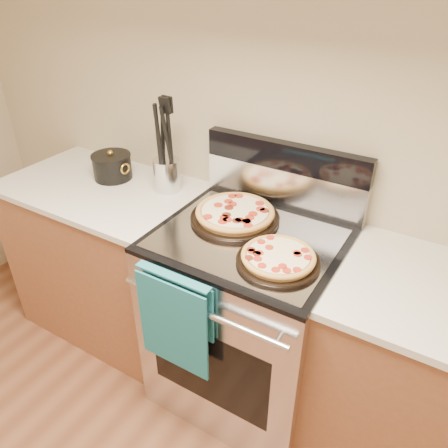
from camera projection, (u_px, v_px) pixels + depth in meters
The scene contains 15 objects.
wall_back at pixel (293, 110), 1.83m from camera, with size 4.00×4.00×0.00m, color tan.
range_body at pixel (247, 319), 2.04m from camera, with size 0.76×0.68×0.90m, color #B7B7BC.
oven_window at pixel (208, 369), 1.80m from camera, with size 0.56×0.01×0.40m, color black.
cooktop at pixel (250, 237), 1.80m from camera, with size 0.76×0.68×0.02m, color black.
backsplash_lower at pixel (283, 187), 1.97m from camera, with size 0.76×0.06×0.18m, color silver.
backsplash_upper at pixel (286, 156), 1.90m from camera, with size 0.76×0.06×0.12m, color black.
oven_handle at pixel (201, 311), 1.58m from camera, with size 0.03×0.03×0.70m, color silver.
dish_towel at pixel (176, 319), 1.69m from camera, with size 0.32×0.05×0.42m, color #156C63, non-canonical shape.
foil_sheet at pixel (247, 238), 1.77m from camera, with size 0.70×0.55×0.01m, color gray.
cabinet_left at pixel (112, 260), 2.46m from camera, with size 1.00×0.62×0.88m, color brown.
countertop_left at pixel (101, 188), 2.22m from camera, with size 1.02×0.64×0.03m, color beige.
pepperoni_pizza_back at pixel (235, 214), 1.88m from camera, with size 0.38×0.38×0.05m, color #C27F3B, non-canonical shape.
pepperoni_pizza_front at pixel (278, 258), 1.61m from camera, with size 0.31×0.31×0.04m, color #C27F3B, non-canonical shape.
utensil_crock at pixel (167, 175), 2.13m from camera, with size 0.13×0.13×0.16m, color silver.
saucepan at pixel (112, 167), 2.25m from camera, with size 0.20×0.20×0.12m, color black.
Camera 1 is at (0.68, 0.30, 1.90)m, focal length 35.00 mm.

